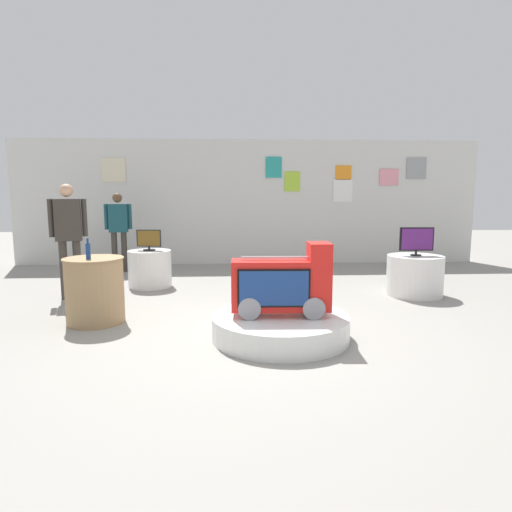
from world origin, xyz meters
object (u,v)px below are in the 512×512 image
object	(u,v)px
main_display_pedestal	(280,327)
tv_on_left_rear	(417,240)
novelty_firetruck_tv	(283,286)
display_pedestal_left_rear	(415,276)
display_pedestal_center_rear	(150,269)
shopper_browsing_near_truck	(118,226)
shopper_browsing_rear	(69,232)
tv_on_center_rear	(149,240)
bottle_on_side_table	(88,251)
side_table_round	(95,290)

from	to	relation	value
main_display_pedestal	tv_on_left_rear	world-z (taller)	tv_on_left_rear
main_display_pedestal	novelty_firetruck_tv	xyz separation A→B (m)	(0.02, -0.01, 0.47)
novelty_firetruck_tv	display_pedestal_left_rear	bearing A→B (deg)	40.39
novelty_firetruck_tv	display_pedestal_center_rear	xyz separation A→B (m)	(-2.04, 2.94, -0.28)
shopper_browsing_near_truck	shopper_browsing_rear	world-z (taller)	shopper_browsing_rear
tv_on_center_rear	shopper_browsing_rear	distance (m)	1.37
display_pedestal_left_rear	tv_on_left_rear	bearing A→B (deg)	-88.57
tv_on_center_rear	display_pedestal_center_rear	bearing A→B (deg)	98.58
display_pedestal_left_rear	tv_on_center_rear	xyz separation A→B (m)	(-4.43, 0.90, 0.52)
tv_on_center_rear	bottle_on_side_table	xyz separation A→B (m)	(-0.30, -2.31, 0.10)
novelty_firetruck_tv	display_pedestal_left_rear	world-z (taller)	novelty_firetruck_tv
shopper_browsing_near_truck	shopper_browsing_rear	bearing A→B (deg)	-93.01
main_display_pedestal	side_table_round	xyz separation A→B (m)	(-2.29, 0.74, 0.29)
main_display_pedestal	tv_on_left_rear	distance (m)	3.24
bottle_on_side_table	shopper_browsing_near_truck	world-z (taller)	shopper_browsing_near_truck
tv_on_left_rear	shopper_browsing_rear	distance (m)	5.49
novelty_firetruck_tv	tv_on_center_rear	size ratio (longest dim) A/B	2.55
shopper_browsing_near_truck	bottle_on_side_table	bearing A→B (deg)	-80.70
novelty_firetruck_tv	tv_on_left_rear	bearing A→B (deg)	40.33
display_pedestal_left_rear	display_pedestal_center_rear	xyz separation A→B (m)	(-4.43, 0.90, 0.00)
novelty_firetruck_tv	side_table_round	distance (m)	2.44
display_pedestal_center_rear	shopper_browsing_rear	size ratio (longest dim) A/B	0.42
novelty_firetruck_tv	tv_on_left_rear	distance (m)	3.15
shopper_browsing_near_truck	tv_on_center_rear	bearing A→B (deg)	-59.56
bottle_on_side_table	main_display_pedestal	bearing A→B (deg)	-15.02
display_pedestal_left_rear	shopper_browsing_rear	bearing A→B (deg)	179.44
display_pedestal_left_rear	tv_on_center_rear	distance (m)	4.55
display_pedestal_center_rear	side_table_round	xyz separation A→B (m)	(-0.28, -2.20, 0.10)
novelty_firetruck_tv	tv_on_center_rear	distance (m)	3.58
shopper_browsing_rear	display_pedestal_center_rear	bearing A→B (deg)	38.69
main_display_pedestal	shopper_browsing_near_truck	world-z (taller)	shopper_browsing_near_truck
tv_on_left_rear	bottle_on_side_table	xyz separation A→B (m)	(-4.73, -1.40, 0.04)
shopper_browsing_rear	main_display_pedestal	bearing A→B (deg)	-34.06
main_display_pedestal	tv_on_left_rear	bearing A→B (deg)	39.98
display_pedestal_left_rear	tv_on_center_rear	size ratio (longest dim) A/B	2.04
shopper_browsing_rear	side_table_round	bearing A→B (deg)	-59.71
main_display_pedestal	bottle_on_side_table	xyz separation A→B (m)	(-2.31, 0.62, 0.81)
tv_on_left_rear	bottle_on_side_table	bearing A→B (deg)	-163.47
main_display_pedestal	novelty_firetruck_tv	distance (m)	0.47
novelty_firetruck_tv	tv_on_center_rear	bearing A→B (deg)	124.78
bottle_on_side_table	novelty_firetruck_tv	bearing A→B (deg)	-15.06
tv_on_left_rear	display_pedestal_center_rear	size ratio (longest dim) A/B	0.72
tv_on_left_rear	shopper_browsing_near_truck	distance (m)	5.92
side_table_round	bottle_on_side_table	xyz separation A→B (m)	(-0.02, -0.11, 0.51)
bottle_on_side_table	shopper_browsing_near_truck	bearing A→B (deg)	99.30
novelty_firetruck_tv	display_pedestal_left_rear	size ratio (longest dim) A/B	1.25
tv_on_left_rear	tv_on_center_rear	size ratio (longest dim) A/B	1.26
tv_on_center_rear	bottle_on_side_table	bearing A→B (deg)	-97.31
shopper_browsing_near_truck	display_pedestal_left_rear	bearing A→B (deg)	-24.90
tv_on_left_rear	novelty_firetruck_tv	bearing A→B (deg)	-139.67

